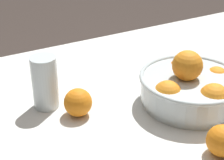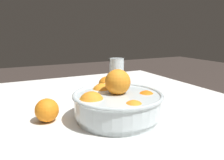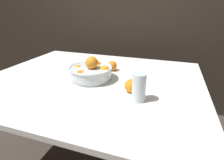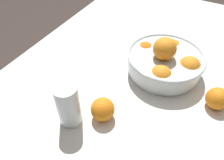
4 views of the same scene
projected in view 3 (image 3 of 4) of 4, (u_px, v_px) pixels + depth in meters
name	position (u px, v px, depth m)	size (l,w,h in m)	color
ground_plane	(96.00, 155.00, 1.48)	(12.00, 12.00, 0.00)	#3D332D
dining_table	(93.00, 85.00, 1.22)	(1.45, 1.19, 0.71)	white
fruit_bowl	(91.00, 72.00, 1.17)	(0.29, 0.29, 0.16)	silver
juice_glass	(139.00, 89.00, 0.89)	(0.07, 0.07, 0.15)	#F4A314
orange_loose_near_bowl	(131.00, 86.00, 0.99)	(0.08, 0.08, 0.08)	orange
orange_loose_front	(112.00, 66.00, 1.33)	(0.07, 0.07, 0.07)	orange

